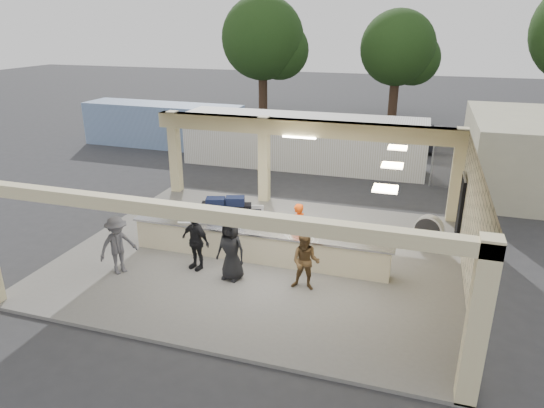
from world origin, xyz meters
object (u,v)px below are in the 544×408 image
(baggage_counter, at_px, (257,246))
(car_dark, at_px, (445,141))
(passenger_d, at_px, (231,250))
(container_white, at_px, (303,141))
(passenger_a, at_px, (306,262))
(passenger_b, at_px, (195,241))
(car_white_a, at_px, (529,153))
(container_blue, at_px, (163,125))
(passenger_c, at_px, (118,245))
(drum_fan, at_px, (429,230))
(baggage_handler, at_px, (297,229))
(luggage_cart, at_px, (222,218))

(baggage_counter, bearing_deg, car_dark, 70.00)
(passenger_d, bearing_deg, container_white, 105.13)
(passenger_a, bearing_deg, passenger_b, 174.64)
(car_white_a, bearing_deg, passenger_a, 129.43)
(passenger_b, relative_size, car_dark, 0.39)
(car_dark, relative_size, container_blue, 0.46)
(passenger_c, bearing_deg, passenger_a, -51.58)
(passenger_b, height_order, car_white_a, passenger_b)
(passenger_c, relative_size, passenger_d, 0.97)
(drum_fan, xyz_separation_m, container_white, (-6.30, 8.12, 0.66))
(container_blue, bearing_deg, baggage_handler, -45.19)
(baggage_counter, xyz_separation_m, baggage_handler, (1.06, 0.80, 0.36))
(luggage_cart, bearing_deg, car_white_a, 33.60)
(luggage_cart, distance_m, passenger_d, 2.59)
(container_blue, bearing_deg, car_dark, 11.40)
(baggage_handler, xyz_separation_m, car_white_a, (8.63, 13.17, -0.18))
(drum_fan, distance_m, baggage_handler, 4.38)
(drum_fan, height_order, baggage_handler, baggage_handler)
(baggage_handler, bearing_deg, drum_fan, 151.41)
(car_dark, bearing_deg, luggage_cart, 153.58)
(car_white_a, bearing_deg, baggage_handler, 123.64)
(passenger_a, xyz_separation_m, car_white_a, (7.88, 15.17, -0.14))
(passenger_d, height_order, car_white_a, passenger_d)
(baggage_counter, xyz_separation_m, car_white_a, (9.70, 13.97, 0.19))
(drum_fan, relative_size, container_white, 0.09)
(passenger_b, distance_m, passenger_c, 2.21)
(passenger_d, distance_m, car_white_a, 18.23)
(luggage_cart, xyz_separation_m, drum_fan, (6.56, 1.71, -0.27))
(baggage_counter, xyz_separation_m, car_dark, (5.70, 15.66, 0.15))
(drum_fan, height_order, container_blue, container_blue)
(baggage_handler, distance_m, car_white_a, 15.75)
(luggage_cart, xyz_separation_m, passenger_a, (3.39, -2.20, -0.01))
(luggage_cart, relative_size, baggage_handler, 1.74)
(luggage_cart, bearing_deg, passenger_b, -104.93)
(passenger_b, xyz_separation_m, passenger_c, (-2.01, -0.92, -0.00))
(passenger_a, distance_m, container_blue, 18.52)
(passenger_b, xyz_separation_m, car_white_a, (11.25, 14.97, -0.20))
(container_white, bearing_deg, passenger_c, -100.49)
(passenger_b, xyz_separation_m, container_white, (0.25, 11.83, 0.35))
(luggage_cart, bearing_deg, passenger_a, -48.37)
(container_blue, bearing_deg, container_white, -10.86)
(drum_fan, bearing_deg, baggage_counter, -134.33)
(drum_fan, distance_m, passenger_c, 9.73)
(baggage_handler, distance_m, car_dark, 15.57)
(passenger_b, height_order, passenger_d, passenger_d)
(car_white_a, relative_size, car_dark, 1.22)
(baggage_handler, relative_size, container_white, 0.14)
(car_dark, bearing_deg, car_white_a, -112.93)
(passenger_b, xyz_separation_m, car_dark, (7.25, 16.65, -0.23))
(luggage_cart, xyz_separation_m, container_blue, (-8.78, 11.76, 0.32))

